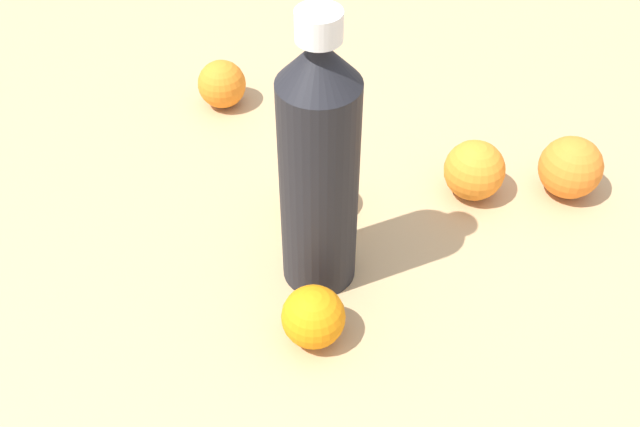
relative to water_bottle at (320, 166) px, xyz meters
The scene contains 7 objects.
ground_plane 0.14m from the water_bottle, 139.35° to the left, with size 2.40×2.40×0.00m, color tan.
water_bottle is the anchor object (origin of this frame).
orange_0 0.14m from the water_bottle, 88.59° to the left, with size 0.06×0.06×0.06m, color orange.
orange_1 0.24m from the water_bottle, 147.00° to the right, with size 0.07×0.07×0.07m, color orange.
orange_2 0.14m from the water_bottle, 89.67° to the right, with size 0.06×0.06×0.06m, color orange.
orange_3 0.33m from the water_bottle, 157.49° to the right, with size 0.07×0.07×0.07m, color orange.
orange_4 0.33m from the water_bottle, 67.06° to the right, with size 0.06×0.06×0.06m, color orange.
Camera 1 is at (0.00, 0.51, 0.58)m, focal length 41.63 mm.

